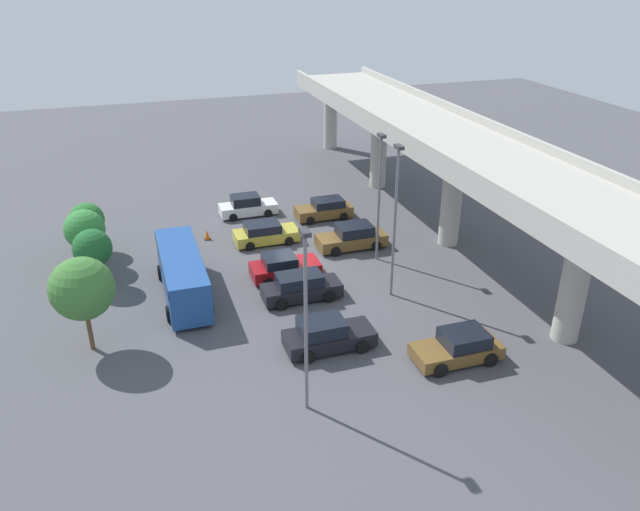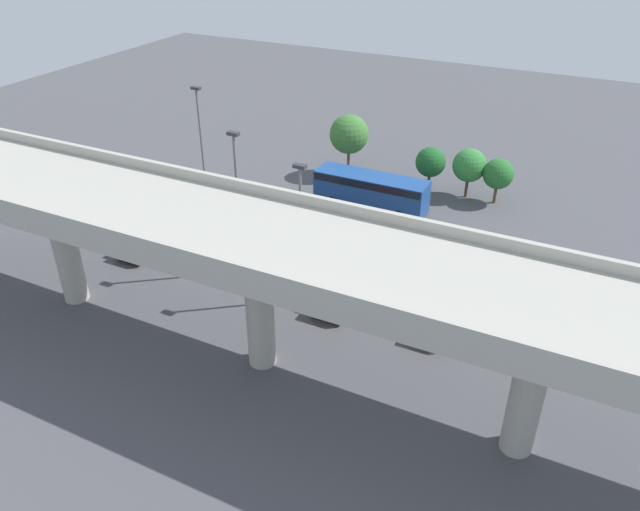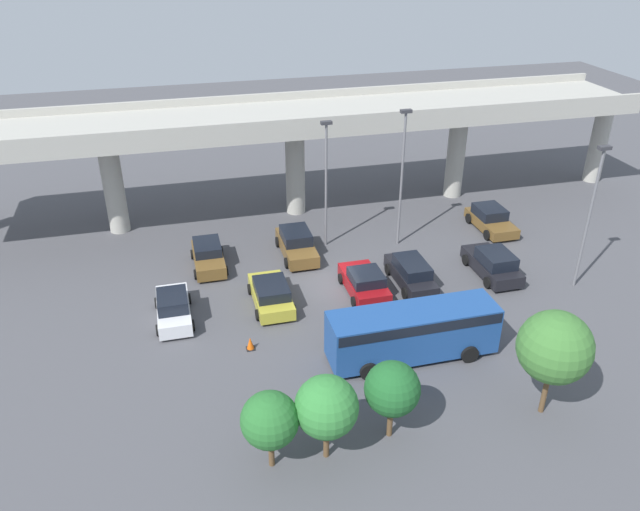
% 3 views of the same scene
% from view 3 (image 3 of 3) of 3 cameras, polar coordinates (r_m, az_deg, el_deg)
% --- Properties ---
extents(ground_plane, '(109.13, 109.13, 0.00)m').
position_cam_3_polar(ground_plane, '(37.58, 1.48, -2.75)').
color(ground_plane, '#4C4C51').
extents(highway_overpass, '(52.32, 7.15, 8.14)m').
position_cam_3_polar(highway_overpass, '(44.80, -2.36, 11.72)').
color(highway_overpass, '#ADAAA0').
rests_on(highway_overpass, ground_plane).
extents(parked_car_0, '(2.00, 4.42, 1.63)m').
position_cam_3_polar(parked_car_0, '(35.07, -13.26, -4.67)').
color(parked_car_0, silver).
rests_on(parked_car_0, ground_plane).
extents(parked_car_1, '(2.06, 4.31, 1.52)m').
position_cam_3_polar(parked_car_1, '(39.91, -10.19, -0.03)').
color(parked_car_1, brown).
rests_on(parked_car_1, ground_plane).
extents(parked_car_2, '(2.22, 4.49, 1.49)m').
position_cam_3_polar(parked_car_2, '(35.50, -4.49, -3.53)').
color(parked_car_2, gold).
rests_on(parked_car_2, ground_plane).
extents(parked_car_3, '(2.19, 4.80, 1.68)m').
position_cam_3_polar(parked_car_3, '(40.62, -2.16, 1.06)').
color(parked_car_3, brown).
rests_on(parked_car_3, ground_plane).
extents(parked_car_4, '(2.24, 4.31, 1.55)m').
position_cam_3_polar(parked_car_4, '(36.55, 4.08, -2.48)').
color(parked_car_4, maroon).
rests_on(parked_car_4, ground_plane).
extents(parked_car_5, '(1.99, 4.67, 1.64)m').
position_cam_3_polar(parked_car_5, '(37.65, 8.32, -1.61)').
color(parked_car_5, black).
rests_on(parked_car_5, ground_plane).
extents(parked_car_6, '(2.20, 4.65, 1.69)m').
position_cam_3_polar(parked_car_6, '(39.71, 15.53, -0.73)').
color(parked_car_6, black).
rests_on(parked_car_6, ground_plane).
extents(parked_car_7, '(2.24, 4.46, 1.57)m').
position_cam_3_polar(parked_car_7, '(45.69, 15.34, 3.20)').
color(parked_car_7, brown).
rests_on(parked_car_7, ground_plane).
extents(shuttle_bus, '(8.47, 2.58, 2.70)m').
position_cam_3_polar(shuttle_bus, '(31.28, 8.49, -6.71)').
color(shuttle_bus, '#1E478C').
rests_on(shuttle_bus, ground_plane).
extents(lamp_post_near_aisle, '(0.70, 0.35, 8.52)m').
position_cam_3_polar(lamp_post_near_aisle, '(40.18, 0.56, 7.30)').
color(lamp_post_near_aisle, slate).
rests_on(lamp_post_near_aisle, ground_plane).
extents(lamp_post_mid_lot, '(0.70, 0.35, 8.73)m').
position_cam_3_polar(lamp_post_mid_lot, '(38.38, 23.53, 3.96)').
color(lamp_post_mid_lot, slate).
rests_on(lamp_post_mid_lot, ground_plane).
extents(lamp_post_by_overpass, '(0.70, 0.35, 9.19)m').
position_cam_3_polar(lamp_post_by_overpass, '(40.55, 7.53, 7.78)').
color(lamp_post_by_overpass, slate).
rests_on(lamp_post_by_overpass, ground_plane).
extents(tree_front_left, '(2.32, 2.32, 3.55)m').
position_cam_3_polar(tree_front_left, '(25.01, -4.62, -14.78)').
color(tree_front_left, brown).
rests_on(tree_front_left, ground_plane).
extents(tree_front_centre, '(2.57, 2.57, 3.91)m').
position_cam_3_polar(tree_front_centre, '(25.13, 0.60, -13.69)').
color(tree_front_centre, brown).
rests_on(tree_front_centre, ground_plane).
extents(tree_front_right, '(2.34, 2.34, 3.70)m').
position_cam_3_polar(tree_front_right, '(26.24, 6.63, -12.02)').
color(tree_front_right, brown).
rests_on(tree_front_right, ground_plane).
extents(tree_front_far_right, '(3.20, 3.20, 5.14)m').
position_cam_3_polar(tree_front_far_right, '(28.37, 20.67, -7.86)').
color(tree_front_far_right, brown).
rests_on(tree_front_far_right, ground_plane).
extents(traffic_cone, '(0.44, 0.44, 0.70)m').
position_cam_3_polar(traffic_cone, '(32.36, -6.39, -8.01)').
color(traffic_cone, black).
rests_on(traffic_cone, ground_plane).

